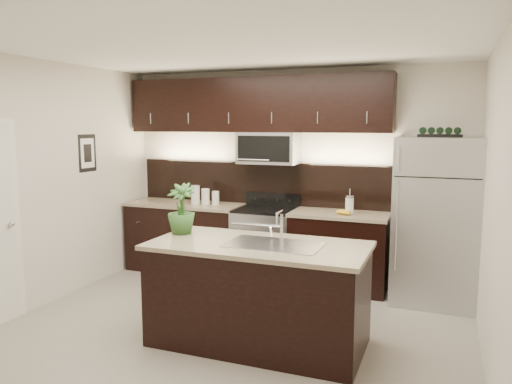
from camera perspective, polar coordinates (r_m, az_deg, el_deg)
ground at (r=5.04m, az=-2.97°, el=-15.68°), size 4.50×4.50×0.00m
room_walls at (r=4.64m, az=-4.56°, el=3.95°), size 4.52×4.02×2.71m
counter_run at (r=6.54m, az=-0.60°, el=-5.80°), size 3.51×0.65×0.94m
upper_fixtures at (r=6.48m, az=0.09°, el=8.97°), size 3.49×0.40×1.66m
island at (r=4.63m, az=0.26°, el=-11.53°), size 1.96×0.96×0.94m
sink_faucet at (r=4.45m, az=2.13°, el=-5.83°), size 0.84×0.50×0.28m
refrigerator at (r=5.94m, az=19.85°, el=-3.09°), size 0.90×0.81×1.86m
wine_rack at (r=5.85m, az=20.29°, el=6.41°), size 0.46×0.28×0.11m
plant at (r=4.91m, az=-8.53°, el=-1.89°), size 0.32×0.32×0.49m
canisters at (r=6.68m, az=-6.07°, el=-0.47°), size 0.37×0.17×0.25m
french_press at (r=6.03m, az=10.63°, el=-1.47°), size 0.10×0.10×0.29m
bananas at (r=6.03m, az=9.70°, el=-2.22°), size 0.23×0.21×0.06m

